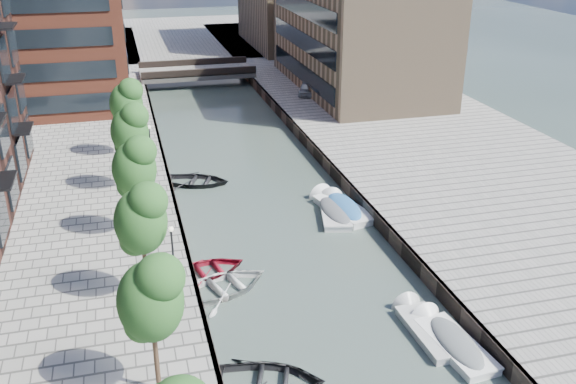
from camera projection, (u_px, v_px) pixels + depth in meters
name	position (u px, v px, depth m)	size (l,w,h in m)	color
water	(254.00, 184.00, 47.33)	(300.00, 300.00, 0.00)	#38473F
quay_right	(451.00, 159.00, 50.90)	(20.00, 140.00, 1.00)	gray
quay_wall_left	(170.00, 186.00, 45.69)	(0.25, 140.00, 1.00)	#332823
quay_wall_right	(332.00, 170.00, 48.56)	(0.25, 140.00, 1.00)	#332823
far_closure	(174.00, 39.00, 100.36)	(80.00, 40.00, 1.00)	gray
tan_block_near	(357.00, 21.00, 67.44)	(12.00, 25.00, 14.00)	#8B7155
bridge	(197.00, 72.00, 75.17)	(13.00, 6.00, 1.30)	gray
tree_2	(150.00, 296.00, 23.70)	(2.50, 2.50, 5.95)	#382619
tree_3	(140.00, 217.00, 29.91)	(2.50, 2.50, 5.95)	#382619
tree_4	(134.00, 165.00, 36.12)	(2.50, 2.50, 5.95)	#382619
tree_5	(129.00, 129.00, 42.33)	(2.50, 2.50, 5.95)	#382619
tree_6	(126.00, 101.00, 48.54)	(2.50, 2.50, 5.95)	#382619
lamp_1	(173.00, 257.00, 30.04)	(0.24, 0.24, 4.12)	black
lamp_2	(151.00, 148.00, 44.24)	(0.24, 0.24, 4.12)	black
sloop_2	(207.00, 275.00, 35.41)	(3.24, 4.54, 0.94)	maroon
sloop_3	(224.00, 291.00, 33.85)	(3.70, 5.18, 1.07)	silver
sloop_4	(197.00, 184.00, 47.36)	(3.46, 4.85, 1.00)	black
motorboat_1	(450.00, 341.00, 29.60)	(2.19, 5.10, 1.65)	white
motorboat_2	(423.00, 327.00, 30.79)	(1.77, 4.79, 1.58)	#B9B9B7
motorboat_3	(340.00, 207.00, 43.11)	(3.20, 5.83, 1.84)	white
motorboat_4	(334.00, 211.00, 42.61)	(2.89, 5.42, 1.72)	silver
car	(307.00, 89.00, 66.92)	(1.50, 3.72, 1.27)	#9CA0A1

